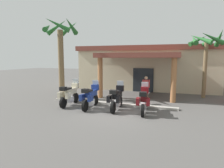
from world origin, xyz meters
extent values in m
plane|color=#514F4C|center=(0.00, 0.00, 0.00)|extent=(80.00, 80.00, 0.00)
cube|color=beige|center=(-0.12, 10.35, 1.84)|extent=(13.03, 6.55, 3.68)
cube|color=#1E2328|center=(0.00, 7.28, 1.05)|extent=(1.80, 0.17, 2.10)
cube|color=brown|center=(0.08, 5.28, 3.18)|extent=(6.24, 4.36, 0.35)
cylinder|color=#9E663D|center=(-2.48, 3.52, 1.50)|extent=(0.37, 0.37, 3.01)
cylinder|color=#9E663D|center=(2.79, 3.73, 1.50)|extent=(0.37, 0.37, 3.01)
cube|color=brown|center=(-0.12, 10.35, 3.90)|extent=(13.44, 6.97, 0.44)
cylinder|color=black|center=(-3.33, 1.32, 0.33)|extent=(0.17, 0.67, 0.66)
cylinder|color=black|center=(-3.25, -0.22, 0.33)|extent=(0.17, 0.67, 0.66)
cube|color=silver|center=(-3.29, 0.52, 0.37)|extent=(0.35, 0.58, 0.32)
cube|color=beige|center=(-3.29, 0.67, 0.88)|extent=(0.36, 1.16, 0.34)
cube|color=black|center=(-3.28, 0.32, 1.10)|extent=(0.31, 0.61, 0.10)
cube|color=beige|center=(-3.33, 1.30, 1.15)|extent=(0.45, 0.26, 0.36)
cube|color=#B2BCC6|center=(-3.33, 1.38, 1.43)|extent=(0.41, 0.14, 0.36)
cube|color=beige|center=(-3.52, -0.09, 0.76)|extent=(0.20, 0.45, 0.36)
cube|color=beige|center=(-3.00, -0.06, 0.76)|extent=(0.20, 0.45, 0.36)
cube|color=black|center=(-3.25, -0.17, 1.17)|extent=(0.38, 0.34, 0.22)
cylinder|color=black|center=(-1.75, 1.11, 0.33)|extent=(0.18, 0.67, 0.66)
cylinder|color=black|center=(-1.65, -0.44, 0.33)|extent=(0.18, 0.67, 0.66)
cube|color=silver|center=(-1.70, 0.31, 0.37)|extent=(0.35, 0.58, 0.32)
cube|color=navy|center=(-1.71, 0.46, 0.88)|extent=(0.37, 1.17, 0.34)
cube|color=black|center=(-1.69, 0.11, 1.10)|extent=(0.32, 0.62, 0.10)
cube|color=navy|center=(-1.75, 1.09, 1.15)|extent=(0.45, 0.27, 0.36)
cube|color=#B2BCC6|center=(-1.76, 1.17, 1.43)|extent=(0.41, 0.14, 0.36)
cube|color=navy|center=(-1.92, -0.31, 0.76)|extent=(0.21, 0.45, 0.36)
cube|color=navy|center=(-1.40, -0.27, 0.76)|extent=(0.21, 0.45, 0.36)
cube|color=black|center=(-1.66, -0.39, 1.17)|extent=(0.38, 0.34, 0.22)
cylinder|color=black|center=(-0.18, 1.30, 0.33)|extent=(0.19, 0.67, 0.66)
cylinder|color=black|center=(-0.06, -0.24, 0.33)|extent=(0.19, 0.67, 0.66)
cube|color=silver|center=(-0.12, 0.50, 0.37)|extent=(0.36, 0.58, 0.32)
cube|color=black|center=(-0.13, 0.65, 0.88)|extent=(0.38, 1.17, 0.34)
cube|color=black|center=(-0.10, 0.31, 1.10)|extent=(0.32, 0.62, 0.10)
cube|color=black|center=(-0.17, 1.28, 1.15)|extent=(0.46, 0.27, 0.36)
cube|color=#B2BCC6|center=(-0.18, 1.36, 1.43)|extent=(0.41, 0.15, 0.36)
cube|color=black|center=(-0.33, -0.11, 0.76)|extent=(0.21, 0.45, 0.36)
cube|color=black|center=(0.19, -0.07, 0.76)|extent=(0.21, 0.45, 0.36)
cube|color=black|center=(-0.07, -0.19, 1.17)|extent=(0.38, 0.35, 0.22)
cylinder|color=black|center=(1.35, 1.22, 0.33)|extent=(0.23, 0.67, 0.66)
cylinder|color=black|center=(1.57, -0.31, 0.33)|extent=(0.23, 0.67, 0.66)
cube|color=silver|center=(1.47, 0.43, 0.37)|extent=(0.40, 0.60, 0.32)
cube|color=maroon|center=(1.45, 0.58, 0.88)|extent=(0.46, 1.18, 0.34)
cube|color=black|center=(1.50, 0.23, 1.10)|extent=(0.36, 0.63, 0.10)
cube|color=maroon|center=(1.36, 1.20, 1.15)|extent=(0.47, 0.30, 0.36)
cube|color=#B2BCC6|center=(1.35, 1.28, 1.43)|extent=(0.41, 0.17, 0.36)
cube|color=maroon|center=(1.29, -0.20, 0.76)|extent=(0.24, 0.46, 0.36)
cube|color=maroon|center=(1.81, -0.13, 0.76)|extent=(0.24, 0.46, 0.36)
cube|color=black|center=(1.57, -0.26, 1.17)|extent=(0.40, 0.37, 0.22)
cylinder|color=brown|center=(0.97, 4.04, 0.42)|extent=(0.14, 0.14, 0.84)
cylinder|color=brown|center=(0.79, 4.02, 0.42)|extent=(0.14, 0.14, 0.84)
cylinder|color=#B23333|center=(0.88, 4.03, 1.13)|extent=(0.32, 0.32, 0.59)
cylinder|color=#B23333|center=(1.10, 4.06, 1.16)|extent=(0.09, 0.09, 0.56)
cylinder|color=#B23333|center=(0.66, 4.00, 1.16)|extent=(0.09, 0.09, 0.56)
sphere|color=tan|center=(0.88, 4.03, 1.57)|extent=(0.23, 0.23, 0.23)
cylinder|color=brown|center=(-5.04, 2.26, 2.49)|extent=(0.40, 0.40, 4.99)
cone|color=#236028|center=(-4.17, 2.36, 5.23)|extent=(0.55, 1.74, 1.12)
cone|color=#236028|center=(-4.80, 3.10, 5.20)|extent=(1.77, 0.82, 1.04)
cone|color=#236028|center=(-5.70, 2.82, 5.31)|extent=(1.31, 1.45, 1.36)
cone|color=#236028|center=(-5.82, 1.88, 5.15)|extent=(1.10, 1.74, 0.90)
cone|color=#236028|center=(-4.68, 1.47, 5.22)|extent=(1.71, 1.03, 1.11)
cylinder|color=brown|center=(4.84, 6.19, 2.07)|extent=(0.28, 0.28, 4.15)
cone|color=#236028|center=(5.68, 6.30, 4.44)|extent=(0.56, 1.63, 1.27)
cone|color=#236028|center=(5.35, 6.87, 4.34)|extent=(1.58, 1.31, 0.96)
cone|color=#236028|center=(4.31, 6.85, 4.36)|extent=(1.54, 1.35, 1.02)
cone|color=#236028|center=(4.00, 6.08, 4.33)|extent=(0.58, 1.75, 0.94)
cone|color=#236028|center=(4.40, 5.47, 4.33)|extent=(1.65, 1.20, 0.95)
cone|color=#236028|center=(5.15, 5.40, 4.36)|extent=(1.71, 0.94, 1.03)
cube|color=#ADA89E|center=(-0.91, 1.70, 0.06)|extent=(8.34, 0.36, 0.12)
camera|label=1|loc=(3.57, -10.06, 2.96)|focal=31.83mm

